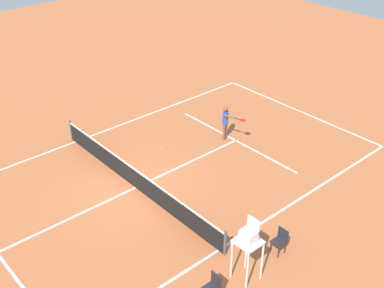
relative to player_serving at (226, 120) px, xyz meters
name	(u,v)px	position (x,y,z in m)	size (l,w,h in m)	color
ground_plane	(136,187)	(-0.41, 5.72, -1.07)	(60.00, 60.00, 0.00)	#B76038
court_lines	(136,187)	(-0.41, 5.72, -1.07)	(10.24, 21.98, 0.01)	white
tennis_net	(135,178)	(-0.41, 5.72, -0.57)	(10.84, 0.10, 1.07)	#4C4C51
player_serving	(226,120)	(0.00, 0.00, 0.00)	(1.34, 0.53, 1.79)	brown
tennis_ball	(162,148)	(1.39, 2.89, -1.04)	(0.07, 0.07, 0.07)	#CCE033
umpire_chair	(249,241)	(-7.01, 5.93, 0.54)	(0.80, 0.80, 2.41)	silver
courtside_chair_near	(213,286)	(-6.93, 7.38, -0.54)	(0.44, 0.46, 0.95)	#262626
courtside_chair_mid	(280,240)	(-6.92, 4.14, -0.54)	(0.44, 0.46, 0.95)	#262626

